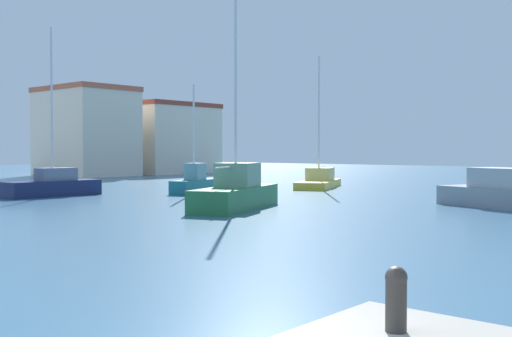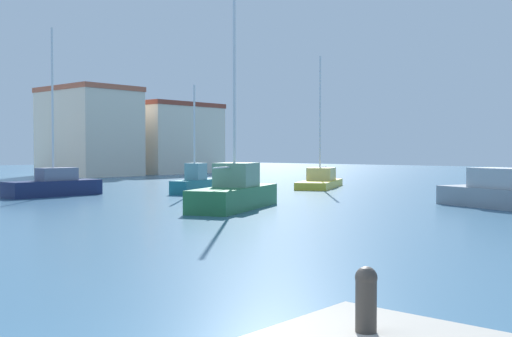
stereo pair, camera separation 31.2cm
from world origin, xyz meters
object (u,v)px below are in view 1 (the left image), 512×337
at_px(sailboat_yellow_far_left, 319,180).
at_px(mooring_bollard, 396,296).
at_px(sailboat_green_outer_mooring, 236,192).
at_px(sailboat_teal_mid_harbor, 194,182).
at_px(sailboat_navy_center_channel, 53,185).

bearing_deg(sailboat_yellow_far_left, mooring_bollard, -144.04).
relative_size(mooring_bollard, sailboat_green_outer_mooring, 0.06).
bearing_deg(sailboat_teal_mid_harbor, sailboat_navy_center_channel, 148.39).
distance_m(sailboat_navy_center_channel, sailboat_teal_mid_harbor, 8.22).
height_order(mooring_bollard, sailboat_yellow_far_left, sailboat_yellow_far_left).
relative_size(sailboat_yellow_far_left, sailboat_green_outer_mooring, 0.97).
bearing_deg(sailboat_teal_mid_harbor, sailboat_green_outer_mooring, -123.29).
xyz_separation_m(sailboat_yellow_far_left, sailboat_green_outer_mooring, (-15.51, -6.32, 0.21)).
height_order(sailboat_navy_center_channel, sailboat_teal_mid_harbor, sailboat_navy_center_channel).
distance_m(mooring_bollard, sailboat_yellow_far_left, 38.44).
xyz_separation_m(mooring_bollard, sailboat_teal_mid_harbor, (21.39, 25.07, -0.70)).
xyz_separation_m(mooring_bollard, sailboat_green_outer_mooring, (15.60, 16.24, -0.62)).
relative_size(sailboat_green_outer_mooring, sailboat_teal_mid_harbor, 1.44).
relative_size(sailboat_yellow_far_left, sailboat_teal_mid_harbor, 1.39).
bearing_deg(sailboat_navy_center_channel, sailboat_yellow_far_left, -22.17).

